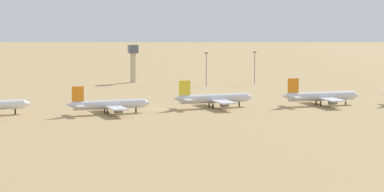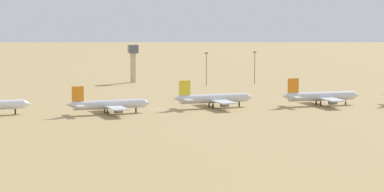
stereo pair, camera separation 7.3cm
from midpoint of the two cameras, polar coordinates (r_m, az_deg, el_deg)
name	(u,v)px [view 1 (the left image)]	position (r m, az deg, el deg)	size (l,w,h in m)	color
ground	(159,109)	(313.28, -2.49, -0.94)	(4000.00, 4000.00, 0.00)	tan
ridge_center	(123,10)	(1322.77, -5.09, 6.38)	(398.33, 273.89, 86.62)	slate
ridge_east	(294,12)	(1521.48, 7.57, 6.15)	(340.57, 221.14, 77.28)	slate
parked_jet_orange_2	(109,105)	(297.87, -6.19, -0.64)	(33.65, 28.47, 11.11)	silver
parked_jet_yellow_3	(213,99)	(315.51, 1.59, -0.19)	(35.14, 29.65, 11.60)	silver
parked_jet_orange_4	(321,96)	(327.76, 9.49, -0.03)	(35.34, 29.58, 11.70)	silver
control_tower	(133,60)	(431.13, -4.38, 2.69)	(5.20, 5.20, 20.87)	#C6B793
light_pole_west	(206,67)	(407.11, 1.06, 2.15)	(1.80, 0.50, 17.79)	#59595E
light_pole_mid	(255,65)	(422.19, 4.65, 2.26)	(1.80, 0.50, 17.60)	#59595E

